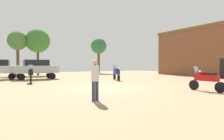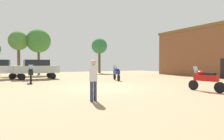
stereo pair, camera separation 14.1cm
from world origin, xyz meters
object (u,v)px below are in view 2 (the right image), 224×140
(tree_4, at_px, (38,41))
(car_3, at_px, (37,68))
(motorcycle_3, at_px, (205,79))
(motorcycle_7, at_px, (31,74))
(person_1, at_px, (93,77))
(motorcycle_4, at_px, (116,73))
(tree_2, at_px, (99,46))
(tree_3, at_px, (18,41))
(brick_building, at_px, (222,51))

(tree_4, bearing_deg, car_3, -99.28)
(motorcycle_3, distance_m, motorcycle_7, 13.11)
(motorcycle_3, distance_m, person_1, 6.86)
(car_3, relative_size, tree_4, 0.66)
(motorcycle_4, bearing_deg, tree_2, 86.14)
(motorcycle_3, height_order, tree_3, tree_3)
(brick_building, distance_m, tree_4, 24.81)
(motorcycle_3, distance_m, motorcycle_4, 9.17)
(motorcycle_4, xyz_separation_m, motorcycle_7, (-7.56, 1.03, 0.04))
(motorcycle_4, height_order, car_3, car_3)
(motorcycle_7, height_order, car_3, car_3)
(person_1, bearing_deg, tree_3, 88.52)
(motorcycle_7, bearing_deg, tree_2, 53.67)
(car_3, bearing_deg, tree_4, -10.90)
(motorcycle_7, height_order, tree_3, tree_3)
(brick_building, bearing_deg, tree_2, 122.21)
(tree_3, bearing_deg, motorcycle_7, -89.09)
(tree_2, xyz_separation_m, tree_4, (-9.84, -0.39, 0.36))
(brick_building, distance_m, motorcycle_7, 22.27)
(car_3, xyz_separation_m, tree_4, (1.44, 8.82, 3.70))
(car_3, xyz_separation_m, tree_2, (11.28, 9.21, 3.34))
(tree_2, bearing_deg, tree_3, -178.85)
(motorcycle_4, distance_m, tree_2, 15.53)
(brick_building, distance_m, tree_2, 18.37)
(tree_2, height_order, tree_3, tree_3)
(tree_2, bearing_deg, motorcycle_4, -108.21)
(motorcycle_4, bearing_deg, person_1, -110.21)
(tree_2, bearing_deg, person_1, -115.03)
(car_3, relative_size, tree_3, 0.71)
(person_1, height_order, tree_2, tree_2)
(car_3, height_order, tree_3, tree_3)
(person_1, xyz_separation_m, tree_2, (10.82, 23.17, 3.49))
(motorcycle_7, bearing_deg, tree_3, 97.32)
(tree_2, distance_m, tree_3, 12.47)
(motorcycle_4, relative_size, motorcycle_7, 0.91)
(car_3, distance_m, person_1, 13.97)
(tree_4, bearing_deg, tree_3, 176.98)
(tree_4, bearing_deg, motorcycle_4, -69.73)
(motorcycle_4, height_order, tree_3, tree_3)
(person_1, bearing_deg, motorcycle_3, -7.82)
(brick_building, height_order, tree_4, tree_4)
(tree_3, bearing_deg, tree_4, -3.02)
(brick_building, xyz_separation_m, tree_2, (-9.76, 15.50, 1.39))
(car_3, distance_m, tree_2, 14.94)
(motorcycle_7, relative_size, tree_2, 0.38)
(motorcycle_7, height_order, person_1, person_1)
(brick_building, height_order, car_3, brick_building)
(brick_building, bearing_deg, car_3, 163.37)
(motorcycle_3, xyz_separation_m, motorcycle_4, (-0.73, 9.14, -0.00))
(motorcycle_7, bearing_deg, brick_building, 0.64)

